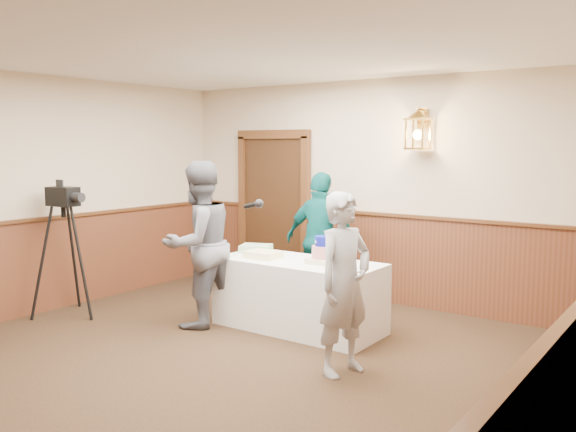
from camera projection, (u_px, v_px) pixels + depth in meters
name	position (u px, v px, depth m)	size (l,w,h in m)	color
ground	(178.00, 387.00, 5.01)	(7.00, 7.00, 0.00)	black
room_shell	(209.00, 199.00, 5.23)	(6.02, 7.02, 2.81)	beige
display_table	(299.00, 295.00, 6.56)	(1.80, 0.80, 0.75)	white
tiered_cake	(322.00, 253.00, 6.36)	(0.28, 0.28, 0.29)	beige
sheet_cake_yellow	(263.00, 255.00, 6.67)	(0.36, 0.28, 0.07)	#F4DA92
sheet_cake_green	(256.00, 248.00, 7.07)	(0.34, 0.27, 0.08)	#96CC90
interviewer	(199.00, 244.00, 6.63)	(1.53, 0.97, 1.81)	#5B5B64
baker	(344.00, 284.00, 5.24)	(0.58, 0.38, 1.59)	#9A9CA1
assistant_p	(322.00, 240.00, 7.40)	(0.97, 0.41, 1.66)	#0D5F60
tv_camera_rig	(66.00, 258.00, 7.05)	(0.59, 0.55, 1.51)	black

